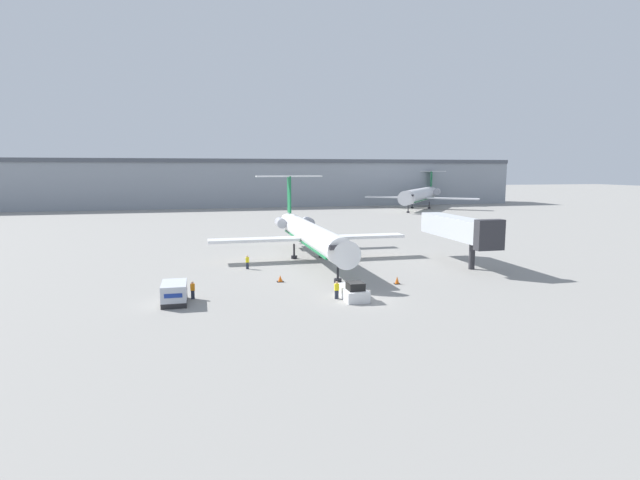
{
  "coord_description": "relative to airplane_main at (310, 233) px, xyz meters",
  "views": [
    {
      "loc": [
        -13.76,
        -41.49,
        11.63
      ],
      "look_at": [
        0.0,
        15.05,
        3.39
      ],
      "focal_mm": 28.0,
      "sensor_mm": 36.0,
      "label": 1
    }
  ],
  "objects": [
    {
      "name": "terminal_building",
      "position": [
        -0.08,
        98.89,
        4.03
      ],
      "size": [
        180.0,
        16.8,
        14.89
      ],
      "color": "#8C939E",
      "rests_on": "ground"
    },
    {
      "name": "worker_on_apron",
      "position": [
        -14.65,
        -17.11,
        -2.6
      ],
      "size": [
        0.4,
        0.24,
        1.64
      ],
      "color": "#232838",
      "rests_on": "ground"
    },
    {
      "name": "jet_bridge",
      "position": [
        17.15,
        -7.56,
        1.01
      ],
      "size": [
        3.2,
        15.15,
        6.19
      ],
      "color": "#2D2D33",
      "rests_on": "ground"
    },
    {
      "name": "airplane_main",
      "position": [
        0.0,
        0.0,
        0.0
      ],
      "size": [
        25.86,
        33.36,
        10.69
      ],
      "color": "white",
      "rests_on": "ground"
    },
    {
      "name": "ground_plane",
      "position": [
        -0.08,
        -21.11,
        -3.44
      ],
      "size": [
        600.0,
        600.0,
        0.0
      ],
      "primitive_type": "plane",
      "color": "gray"
    },
    {
      "name": "traffic_cone_left",
      "position": [
        -5.83,
        -12.09,
        -3.11
      ],
      "size": [
        0.7,
        0.7,
        0.7
      ],
      "color": "black",
      "rests_on": "ground"
    },
    {
      "name": "traffic_cone_right",
      "position": [
        5.66,
        -15.9,
        -3.07
      ],
      "size": [
        0.61,
        0.61,
        0.79
      ],
      "color": "black",
      "rests_on": "ground"
    },
    {
      "name": "worker_near_tug",
      "position": [
        -1.95,
        -20.16,
        -2.6
      ],
      "size": [
        0.4,
        0.24,
        1.63
      ],
      "color": "#232838",
      "rests_on": "ground"
    },
    {
      "name": "pushback_tug",
      "position": [
        -0.51,
        -20.31,
        -2.83
      ],
      "size": [
        2.02,
        4.4,
        1.69
      ],
      "color": "silver",
      "rests_on": "ground"
    },
    {
      "name": "airplane_parked_far_left",
      "position": [
        50.47,
        75.26,
        0.65
      ],
      "size": [
        29.17,
        34.58,
        11.19
      ],
      "color": "white",
      "rests_on": "ground"
    },
    {
      "name": "luggage_cart",
      "position": [
        -16.19,
        -18.34,
        -2.52
      ],
      "size": [
        2.12,
        3.74,
        1.85
      ],
      "color": "#232326",
      "rests_on": "ground"
    },
    {
      "name": "worker_by_wing",
      "position": [
        -8.51,
        -4.45,
        -2.59
      ],
      "size": [
        0.4,
        0.24,
        1.64
      ],
      "color": "#232838",
      "rests_on": "ground"
    }
  ]
}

